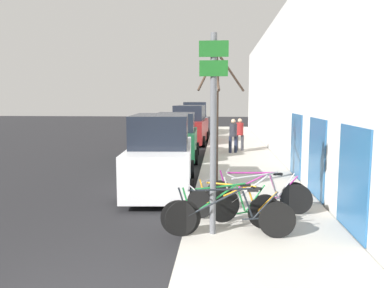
# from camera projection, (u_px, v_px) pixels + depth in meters

# --- Properties ---
(ground_plane) EXTENTS (80.00, 80.00, 0.00)m
(ground_plane) POSITION_uv_depth(u_px,v_px,m) (179.00, 164.00, 15.64)
(ground_plane) COLOR black
(sidewalk_curb) EXTENTS (3.20, 32.00, 0.15)m
(sidewalk_curb) POSITION_uv_depth(u_px,v_px,m) (238.00, 153.00, 18.21)
(sidewalk_curb) COLOR #ADA89E
(sidewalk_curb) RESTS_ON ground
(building_facade) EXTENTS (0.23, 32.00, 6.50)m
(building_facade) POSITION_uv_depth(u_px,v_px,m) (277.00, 87.00, 17.64)
(building_facade) COLOR silver
(building_facade) RESTS_ON ground
(signpost) EXTENTS (0.53, 0.14, 3.76)m
(signpost) POSITION_uv_depth(u_px,v_px,m) (213.00, 128.00, 6.95)
(signpost) COLOR #595B60
(signpost) RESTS_ON sidewalk_curb
(bicycle_0) EXTENTS (2.52, 0.44, 0.95)m
(bicycle_0) POSITION_uv_depth(u_px,v_px,m) (228.00, 216.00, 6.97)
(bicycle_0) COLOR black
(bicycle_0) RESTS_ON sidewalk_curb
(bicycle_1) EXTENTS (2.23, 0.85, 0.95)m
(bicycle_1) POSITION_uv_depth(u_px,v_px,m) (225.00, 212.00, 7.22)
(bicycle_1) COLOR black
(bicycle_1) RESTS_ON sidewalk_curb
(bicycle_2) EXTENTS (2.10, 1.09, 0.87)m
(bicycle_2) POSITION_uv_depth(u_px,v_px,m) (236.00, 207.00, 7.64)
(bicycle_2) COLOR black
(bicycle_2) RESTS_ON sidewalk_curb
(bicycle_3) EXTENTS (2.23, 1.09, 0.98)m
(bicycle_3) POSITION_uv_depth(u_px,v_px,m) (260.00, 199.00, 8.11)
(bicycle_3) COLOR black
(bicycle_3) RESTS_ON sidewalk_curb
(bicycle_4) EXTENTS (2.40, 0.53, 0.94)m
(bicycle_4) POSITION_uv_depth(u_px,v_px,m) (258.00, 194.00, 8.54)
(bicycle_4) COLOR black
(bicycle_4) RESTS_ON sidewalk_curb
(parked_car_0) EXTENTS (2.19, 4.84, 2.26)m
(parked_car_0) POSITION_uv_depth(u_px,v_px,m) (161.00, 156.00, 11.09)
(parked_car_0) COLOR silver
(parked_car_0) RESTS_ON ground
(parked_car_1) EXTENTS (2.13, 4.21, 2.10)m
(parked_car_1) POSITION_uv_depth(u_px,v_px,m) (176.00, 138.00, 16.59)
(parked_car_1) COLOR #144728
(parked_car_1) RESTS_ON ground
(parked_car_2) EXTENTS (2.22, 4.67, 2.31)m
(parked_car_2) POSITION_uv_depth(u_px,v_px,m) (190.00, 126.00, 22.42)
(parked_car_2) COLOR maroon
(parked_car_2) RESTS_ON ground
(parked_car_3) EXTENTS (2.22, 4.71, 2.44)m
(parked_car_3) POSITION_uv_depth(u_px,v_px,m) (195.00, 120.00, 27.89)
(parked_car_3) COLOR #51565B
(parked_car_3) RESTS_ON ground
(pedestrian_near) EXTENTS (0.41, 0.36, 1.61)m
(pedestrian_near) POSITION_uv_depth(u_px,v_px,m) (233.00, 133.00, 17.72)
(pedestrian_near) COLOR #1E2338
(pedestrian_near) RESTS_ON sidewalk_curb
(pedestrian_far) EXTENTS (0.41, 0.35, 1.59)m
(pedestrian_far) POSITION_uv_depth(u_px,v_px,m) (240.00, 132.00, 18.49)
(pedestrian_far) COLOR #333338
(pedestrian_far) RESTS_ON sidewalk_curb
(street_tree) EXTENTS (1.34, 1.80, 4.14)m
(street_tree) POSITION_uv_depth(u_px,v_px,m) (216.00, 125.00, 10.49)
(street_tree) COLOR #3D2D23
(street_tree) RESTS_ON sidewalk_curb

